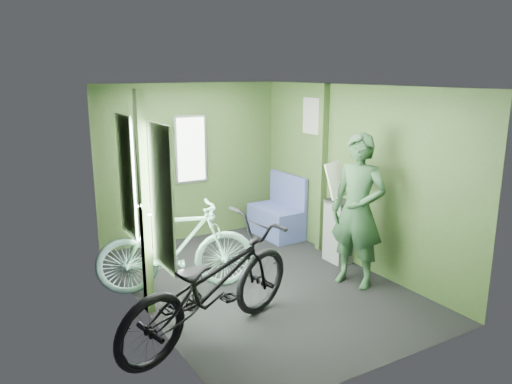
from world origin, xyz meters
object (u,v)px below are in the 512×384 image
at_px(bicycle_black, 213,339).
at_px(waste_box, 338,231).
at_px(passenger, 358,211).
at_px(bench_seat, 277,218).
at_px(bicycle_mint, 178,291).

relative_size(bicycle_black, waste_box, 2.53).
relative_size(passenger, bench_seat, 1.90).
distance_m(bicycle_mint, passenger, 2.26).
xyz_separation_m(bicycle_black, passenger, (2.00, 0.29, 0.90)).
bearing_deg(bicycle_mint, passenger, -96.36).
bearing_deg(bicycle_black, bicycle_mint, -23.59).
xyz_separation_m(bicycle_black, waste_box, (2.30, 0.96, 0.41)).
distance_m(passenger, waste_box, 0.88).
height_order(bicycle_black, passenger, passenger).
height_order(bicycle_black, bench_seat, bench_seat).
distance_m(passenger, bench_seat, 2.07).
distance_m(bicycle_mint, bench_seat, 2.37).
xyz_separation_m(bicycle_black, bicycle_mint, (0.11, 1.15, 0.00)).
bearing_deg(waste_box, bicycle_black, -157.27).
bearing_deg(bench_seat, passenger, -96.96).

